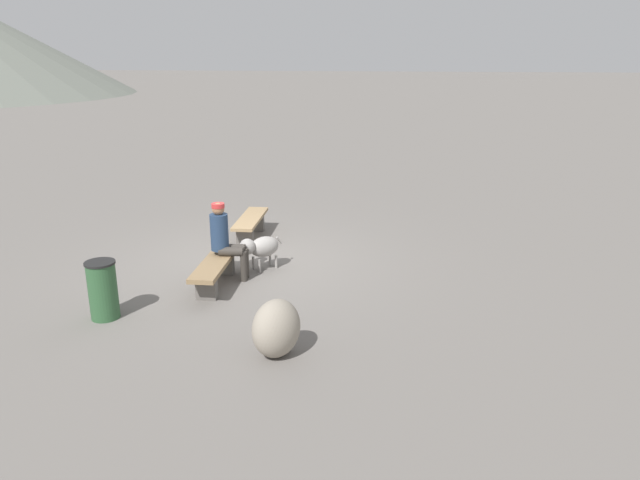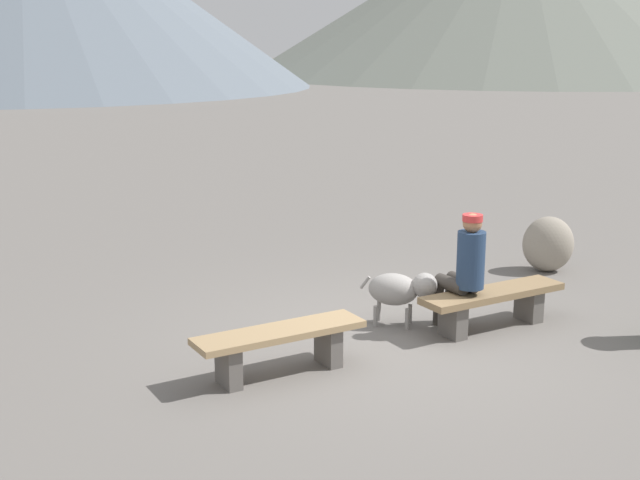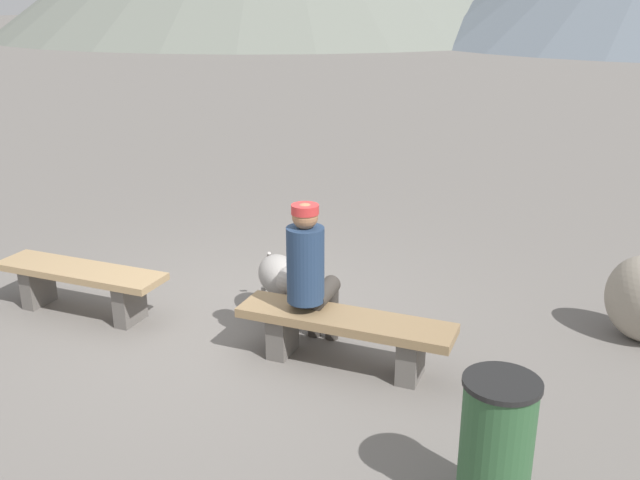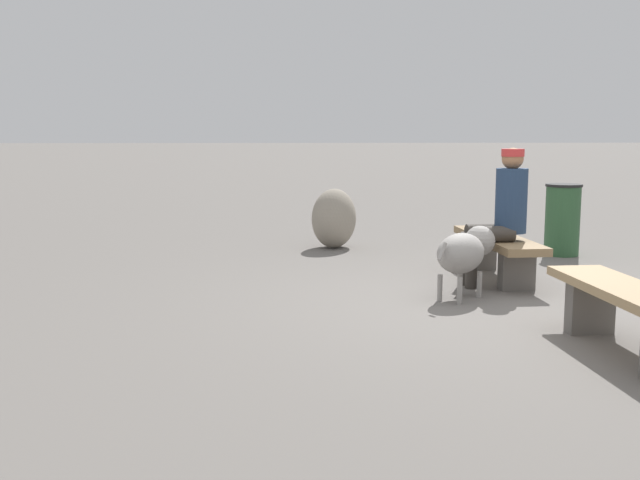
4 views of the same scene
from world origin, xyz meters
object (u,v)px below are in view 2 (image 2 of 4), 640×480
object	(u,v)px
dog	(400,289)
boulder	(548,244)
bench_right	(493,301)
seated_person	(465,266)
bench_left	(280,342)

from	to	relation	value
dog	boulder	distance (m)	3.06
bench_right	seated_person	world-z (taller)	seated_person
bench_left	bench_right	bearing A→B (deg)	-0.37
bench_right	bench_left	bearing A→B (deg)	179.63
bench_left	bench_right	world-z (taller)	bench_left
bench_left	dog	distance (m)	1.83
bench_right	boulder	xyz separation A→B (m)	(2.10, 1.44, 0.07)
bench_left	bench_right	xyz separation A→B (m)	(2.54, 0.09, -0.01)
boulder	dog	bearing A→B (deg)	-162.75
dog	seated_person	bearing A→B (deg)	0.12
seated_person	bench_right	bearing A→B (deg)	-17.07
bench_left	boulder	distance (m)	4.88
dog	boulder	bearing A→B (deg)	60.58
dog	boulder	world-z (taller)	boulder
bench_right	boulder	size ratio (longest dim) A/B	2.31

